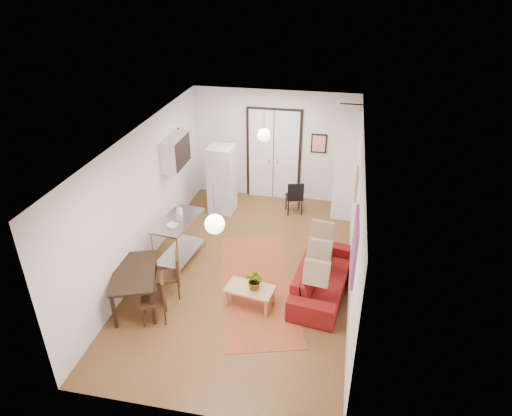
% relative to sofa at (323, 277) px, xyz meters
% --- Properties ---
extents(floor, '(7.00, 7.00, 0.00)m').
position_rel_sofa_xyz_m(floor, '(-1.60, 0.37, -0.33)').
color(floor, brown).
rests_on(floor, ground).
extents(ceiling, '(4.20, 7.00, 0.02)m').
position_rel_sofa_xyz_m(ceiling, '(-1.60, 0.37, 2.57)').
color(ceiling, white).
rests_on(ceiling, wall_back).
extents(wall_back, '(4.20, 0.02, 2.90)m').
position_rel_sofa_xyz_m(wall_back, '(-1.60, 3.87, 1.12)').
color(wall_back, white).
rests_on(wall_back, floor).
extents(wall_front, '(4.20, 0.02, 2.90)m').
position_rel_sofa_xyz_m(wall_front, '(-1.60, -3.13, 1.12)').
color(wall_front, white).
rests_on(wall_front, floor).
extents(wall_left, '(0.02, 7.00, 2.90)m').
position_rel_sofa_xyz_m(wall_left, '(-3.70, 0.37, 1.12)').
color(wall_left, white).
rests_on(wall_left, floor).
extents(wall_right, '(0.02, 7.00, 2.90)m').
position_rel_sofa_xyz_m(wall_right, '(0.50, 0.37, 1.12)').
color(wall_right, white).
rests_on(wall_right, floor).
extents(double_doors, '(1.44, 0.06, 2.50)m').
position_rel_sofa_xyz_m(double_doors, '(-1.60, 3.82, 0.87)').
color(double_doors, white).
rests_on(double_doors, wall_back).
extents(stub_partition, '(0.50, 0.10, 2.90)m').
position_rel_sofa_xyz_m(stub_partition, '(0.25, 2.92, 1.12)').
color(stub_partition, white).
rests_on(stub_partition, floor).
extents(wall_cabinet, '(0.35, 1.00, 0.70)m').
position_rel_sofa_xyz_m(wall_cabinet, '(-3.52, 1.87, 1.57)').
color(wall_cabinet, silver).
rests_on(wall_cabinet, wall_left).
extents(painting_popart, '(0.05, 1.00, 1.00)m').
position_rel_sofa_xyz_m(painting_popart, '(0.48, -0.88, 1.32)').
color(painting_popart, red).
rests_on(painting_popart, wall_right).
extents(painting_abstract, '(0.05, 0.50, 0.60)m').
position_rel_sofa_xyz_m(painting_abstract, '(0.48, 1.17, 1.47)').
color(painting_abstract, beige).
rests_on(painting_abstract, wall_right).
extents(poster_back, '(0.40, 0.03, 0.50)m').
position_rel_sofa_xyz_m(poster_back, '(-0.45, 3.84, 1.27)').
color(poster_back, red).
rests_on(poster_back, wall_back).
extents(print_left, '(0.03, 0.44, 0.54)m').
position_rel_sofa_xyz_m(print_left, '(-3.67, 2.37, 1.62)').
color(print_left, '#925C3D').
rests_on(print_left, wall_left).
extents(pendant_back, '(0.30, 0.30, 0.80)m').
position_rel_sofa_xyz_m(pendant_back, '(-1.60, 2.37, 1.93)').
color(pendant_back, white).
rests_on(pendant_back, ceiling).
extents(pendant_front, '(0.30, 0.30, 0.80)m').
position_rel_sofa_xyz_m(pendant_front, '(-1.60, -1.63, 1.93)').
color(pendant_front, white).
rests_on(pendant_front, ceiling).
extents(kilim_rug, '(2.27, 3.82, 0.01)m').
position_rel_sofa_xyz_m(kilim_rug, '(-1.26, -0.07, -0.32)').
color(kilim_rug, '#A9542A').
rests_on(kilim_rug, floor).
extents(sofa, '(2.33, 1.17, 0.65)m').
position_rel_sofa_xyz_m(sofa, '(0.00, 0.00, 0.00)').
color(sofa, maroon).
rests_on(sofa, floor).
extents(coffee_table, '(0.94, 0.62, 0.39)m').
position_rel_sofa_xyz_m(coffee_table, '(-1.28, -0.69, 0.01)').
color(coffee_table, tan).
rests_on(coffee_table, floor).
extents(potted_plant, '(0.38, 0.35, 0.38)m').
position_rel_sofa_xyz_m(potted_plant, '(-1.18, -0.69, 0.25)').
color(potted_plant, '#3B6C30').
rests_on(potted_plant, coffee_table).
extents(kitchen_counter, '(0.81, 1.36, 0.98)m').
position_rel_sofa_xyz_m(kitchen_counter, '(-3.04, 0.47, 0.32)').
color(kitchen_counter, '#BBBDC0').
rests_on(kitchen_counter, floor).
extents(bowl, '(0.28, 0.28, 0.06)m').
position_rel_sofa_xyz_m(bowl, '(-3.04, 0.17, 0.69)').
color(bowl, silver).
rests_on(bowl, kitchen_counter).
extents(soap_bottle, '(0.11, 0.11, 0.20)m').
position_rel_sofa_xyz_m(soap_bottle, '(-3.09, 0.72, 0.76)').
color(soap_bottle, teal).
rests_on(soap_bottle, kitchen_counter).
extents(fridge, '(0.64, 0.64, 1.73)m').
position_rel_sofa_xyz_m(fridge, '(-2.73, 2.80, 0.54)').
color(fridge, silver).
rests_on(fridge, floor).
extents(dining_table, '(1.15, 1.49, 0.73)m').
position_rel_sofa_xyz_m(dining_table, '(-3.35, -1.05, 0.32)').
color(dining_table, black).
rests_on(dining_table, floor).
extents(dining_chair_near, '(0.55, 0.66, 0.90)m').
position_rel_sofa_xyz_m(dining_chair_near, '(-2.86, -0.61, 0.19)').
color(dining_chair_near, '#3D2213').
rests_on(dining_chair_near, floor).
extents(dining_chair_far, '(0.55, 0.66, 0.90)m').
position_rel_sofa_xyz_m(dining_chair_far, '(-2.86, -1.31, 0.19)').
color(dining_chair_far, '#3D2213').
rests_on(dining_chair_far, floor).
extents(black_side_chair, '(0.50, 0.51, 0.88)m').
position_rel_sofa_xyz_m(black_side_chair, '(-0.93, 3.13, 0.19)').
color(black_side_chair, black).
rests_on(black_side_chair, floor).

